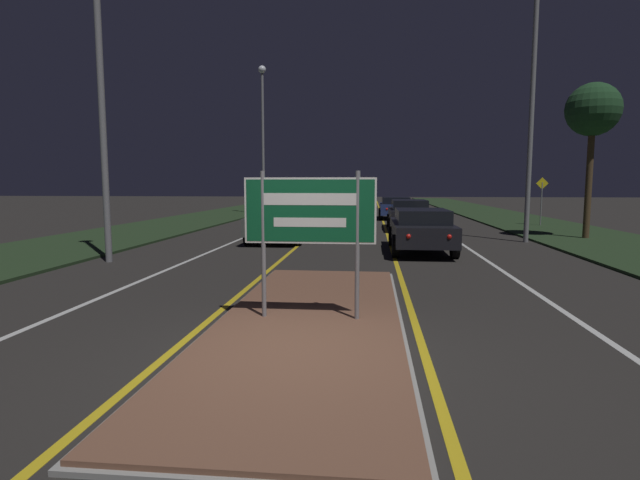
{
  "coord_description": "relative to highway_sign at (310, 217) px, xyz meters",
  "views": [
    {
      "loc": [
        0.93,
        -5.96,
        2.16
      ],
      "look_at": [
        0.0,
        3.03,
        1.14
      ],
      "focal_mm": 28.0,
      "sensor_mm": 36.0,
      "label": 1
    }
  ],
  "objects": [
    {
      "name": "edge_line_white_right",
      "position": [
        7.2,
        23.48,
        -1.66
      ],
      "size": [
        0.1,
        70.0,
        0.01
      ],
      "color": "silver",
      "rests_on": "ground_plane"
    },
    {
      "name": "streetlight_left_far",
      "position": [
        -6.54,
        26.72,
        4.73
      ],
      "size": [
        0.52,
        0.52,
        10.13
      ],
      "color": "gray",
      "rests_on": "ground_plane"
    },
    {
      "name": "warning_sign",
      "position": [
        9.49,
        18.82,
        -0.13
      ],
      "size": [
        0.6,
        0.06,
        2.42
      ],
      "color": "gray",
      "rests_on": "verge_right"
    },
    {
      "name": "car_receding_1",
      "position": [
        2.7,
        16.61,
        -0.91
      ],
      "size": [
        1.94,
        4.74,
        1.42
      ],
      "color": "black",
      "rests_on": "ground_plane"
    },
    {
      "name": "centre_line_yellow_left",
      "position": [
        -1.62,
        23.48,
        -1.66
      ],
      "size": [
        0.12,
        70.0,
        0.01
      ],
      "color": "gold",
      "rests_on": "ground_plane"
    },
    {
      "name": "roadside_palm_right",
      "position": [
        9.22,
        12.71,
        3.21
      ],
      "size": [
        1.99,
        1.99,
        5.88
      ],
      "color": "#4C3823",
      "rests_on": "verge_right"
    },
    {
      "name": "car_receding_0",
      "position": [
        2.51,
        8.6,
        -0.92
      ],
      "size": [
        1.92,
        4.66,
        1.37
      ],
      "color": "black",
      "rests_on": "ground_plane"
    },
    {
      "name": "median_island",
      "position": [
        0.0,
        0.0,
        -1.62
      ],
      "size": [
        2.86,
        8.49,
        0.1
      ],
      "color": "#999993",
      "rests_on": "ground_plane"
    },
    {
      "name": "ground_plane",
      "position": [
        0.0,
        -1.52,
        -1.67
      ],
      "size": [
        160.0,
        160.0,
        0.0
      ],
      "primitive_type": "plane",
      "color": "#282623"
    },
    {
      "name": "verge_left",
      "position": [
        -9.5,
        18.48,
        -1.63
      ],
      "size": [
        5.0,
        100.0,
        0.08
      ],
      "color": "#23381E",
      "rests_on": "ground_plane"
    },
    {
      "name": "lane_line_white_right",
      "position": [
        4.2,
        23.48,
        -1.66
      ],
      "size": [
        0.12,
        70.0,
        0.01
      ],
      "color": "silver",
      "rests_on": "ground_plane"
    },
    {
      "name": "car_approaching_0",
      "position": [
        -2.52,
        11.16,
        -0.89
      ],
      "size": [
        2.02,
        4.32,
        1.45
      ],
      "color": "#4C514C",
      "rests_on": "ground_plane"
    },
    {
      "name": "streetlight_left_near",
      "position": [
        -6.33,
        5.57,
        4.43
      ],
      "size": [
        0.5,
        0.5,
        9.78
      ],
      "color": "gray",
      "rests_on": "ground_plane"
    },
    {
      "name": "verge_right",
      "position": [
        9.5,
        18.48,
        -1.63
      ],
      "size": [
        5.0,
        100.0,
        0.08
      ],
      "color": "#23381E",
      "rests_on": "ground_plane"
    },
    {
      "name": "edge_line_white_left",
      "position": [
        -7.2,
        23.48,
        -1.66
      ],
      "size": [
        0.1,
        70.0,
        0.01
      ],
      "color": "silver",
      "rests_on": "ground_plane"
    },
    {
      "name": "streetlight_right_near",
      "position": [
        6.68,
        11.69,
        5.58
      ],
      "size": [
        0.58,
        0.58,
        11.05
      ],
      "color": "gray",
      "rests_on": "ground_plane"
    },
    {
      "name": "car_receding_2",
      "position": [
        2.41,
        23.85,
        -0.94
      ],
      "size": [
        2.02,
        4.15,
        1.36
      ],
      "color": "navy",
      "rests_on": "ground_plane"
    },
    {
      "name": "highway_sign",
      "position": [
        0.0,
        0.0,
        0.0
      ],
      "size": [
        2.01,
        0.07,
        2.26
      ],
      "color": "gray",
      "rests_on": "median_island"
    },
    {
      "name": "centre_line_yellow_right",
      "position": [
        1.62,
        23.48,
        -1.66
      ],
      "size": [
        0.12,
        70.0,
        0.01
      ],
      "color": "gold",
      "rests_on": "ground_plane"
    },
    {
      "name": "lane_line_white_left",
      "position": [
        -4.2,
        23.48,
        -1.66
      ],
      "size": [
        0.12,
        70.0,
        0.01
      ],
      "color": "silver",
      "rests_on": "ground_plane"
    }
  ]
}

